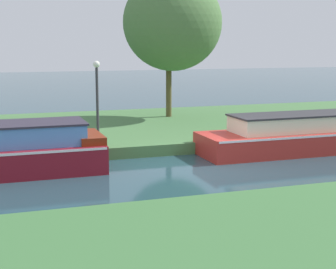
{
  "coord_description": "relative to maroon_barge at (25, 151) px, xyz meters",
  "views": [
    {
      "loc": [
        -6.21,
        -14.8,
        3.82
      ],
      "look_at": [
        -0.75,
        1.2,
        0.9
      ],
      "focal_mm": 56.34,
      "sensor_mm": 36.0,
      "label": 1
    }
  ],
  "objects": [
    {
      "name": "ground_plane",
      "position": [
        5.27,
        -1.2,
        -0.64
      ],
      "size": [
        120.0,
        120.0,
        0.0
      ],
      "primitive_type": "plane",
      "color": "#22414C"
    },
    {
      "name": "riverbank_far",
      "position": [
        5.27,
        5.8,
        -0.44
      ],
      "size": [
        72.0,
        10.0,
        0.4
      ],
      "primitive_type": "cube",
      "color": "#43703E",
      "rests_on": "ground_plane"
    },
    {
      "name": "maroon_barge",
      "position": [
        0.0,
        0.0,
        0.0
      ],
      "size": [
        4.92,
        2.32,
        1.52
      ],
      "color": "maroon",
      "rests_on": "ground_plane"
    },
    {
      "name": "red_narrowboat",
      "position": [
        9.36,
        -0.0,
        -0.03
      ],
      "size": [
        6.81,
        2.1,
        1.38
      ],
      "color": "#B52C25",
      "rests_on": "ground_plane"
    },
    {
      "name": "willow_tree_left",
      "position": [
        7.12,
        6.98,
        4.12
      ],
      "size": [
        4.53,
        4.13,
        6.55
      ],
      "color": "brown",
      "rests_on": "riverbank_far"
    },
    {
      "name": "lamp_post",
      "position": [
        2.76,
        2.77,
        1.54
      ],
      "size": [
        0.24,
        0.24,
        2.82
      ],
      "color": "#333338",
      "rests_on": "riverbank_far"
    },
    {
      "name": "mooring_post_near",
      "position": [
        7.52,
        1.45,
        0.18
      ],
      "size": [
        0.17,
        0.17,
        0.85
      ],
      "primitive_type": "cylinder",
      "color": "brown",
      "rests_on": "riverbank_far"
    },
    {
      "name": "mooring_post_far",
      "position": [
        10.03,
        1.45,
        0.2
      ],
      "size": [
        0.17,
        0.17,
        0.87
      ],
      "primitive_type": "cylinder",
      "color": "#443D21",
      "rests_on": "riverbank_far"
    }
  ]
}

